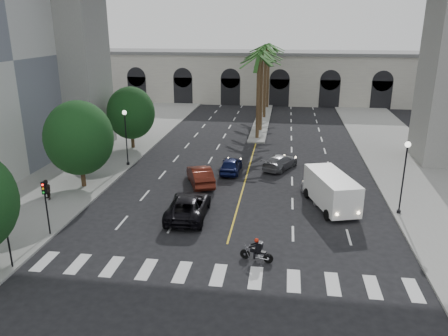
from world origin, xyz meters
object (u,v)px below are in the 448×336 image
traffic_signal_far (45,199)px  pedestrian_b (47,190)px  car_c (188,206)px  cargo_van (331,190)px  car_b (200,175)px  motorcycle_rider (258,251)px  car_a (320,189)px  lamp_post_left_far (126,133)px  car_e (231,165)px  traffic_signal_near (6,228)px  lamp_post_right (404,172)px  car_d (280,162)px

traffic_signal_far → pedestrian_b: traffic_signal_far is taller
car_c → pedestrian_b: bearing=-8.0°
pedestrian_b → cargo_van: bearing=41.6°
car_b → cargo_van: bearing=140.2°
motorcycle_rider → cargo_van: 9.64m
motorcycle_rider → car_a: car_a is taller
lamp_post_left_far → car_e: (9.90, -0.45, -2.51)m
lamp_post_left_far → pedestrian_b: bearing=-108.1°
car_a → cargo_van: size_ratio=0.74×
traffic_signal_near → traffic_signal_far: same height
lamp_post_right → motorcycle_rider: (-9.43, -7.73, -2.58)m
car_a → car_e: car_a is taller
car_e → traffic_signal_far: bearing=56.5°
lamp_post_right → traffic_signal_near: (-22.70, -10.50, -0.71)m
motorcycle_rider → pedestrian_b: size_ratio=1.24×
lamp_post_right → traffic_signal_near: 25.02m
traffic_signal_near → pedestrian_b: traffic_signal_near is taller
car_a → car_e: (-7.58, 5.28, -0.07)m
lamp_post_right → motorcycle_rider: lamp_post_right is taller
lamp_post_left_far → cargo_van: lamp_post_left_far is taller
lamp_post_right → cargo_van: lamp_post_right is taller
car_c → cargo_van: 10.42m
car_c → car_d: 13.13m
lamp_post_left_far → lamp_post_right: bearing=-19.3°
lamp_post_right → car_a: 6.27m
traffic_signal_far → car_c: traffic_signal_far is taller
motorcycle_rider → car_d: motorcycle_rider is taller
car_b → cargo_van: 10.96m
motorcycle_rider → car_b: bearing=128.8°
car_a → pedestrian_b: size_ratio=2.95×
traffic_signal_far → motorcycle_rider: 13.46m
traffic_signal_near → car_e: size_ratio=0.87×
car_e → pedestrian_b: bearing=35.5°
car_d → lamp_post_left_far: bearing=29.9°
car_e → pedestrian_b: pedestrian_b is taller
traffic_signal_far → car_c: (8.06, 4.16, -1.72)m
lamp_post_right → car_a: lamp_post_right is taller
car_a → car_c: (-9.32, -4.61, 0.01)m
motorcycle_rider → pedestrian_b: pedestrian_b is taller
traffic_signal_near → motorcycle_rider: (13.27, 2.77, -1.87)m
motorcycle_rider → car_e: size_ratio=0.46×
traffic_signal_near → cargo_van: bearing=31.7°
cargo_van → pedestrian_b: (-21.14, -1.82, -0.46)m
car_d → pedestrian_b: bearing=56.0°
car_c → cargo_van: bearing=-165.6°
traffic_signal_far → car_a: 19.55m
car_c → car_d: (6.10, 11.63, -0.12)m
car_e → car_c: bearing=81.4°
lamp_post_left_far → car_a: 18.56m
lamp_post_left_far → cargo_van: (18.13, -7.38, -1.83)m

